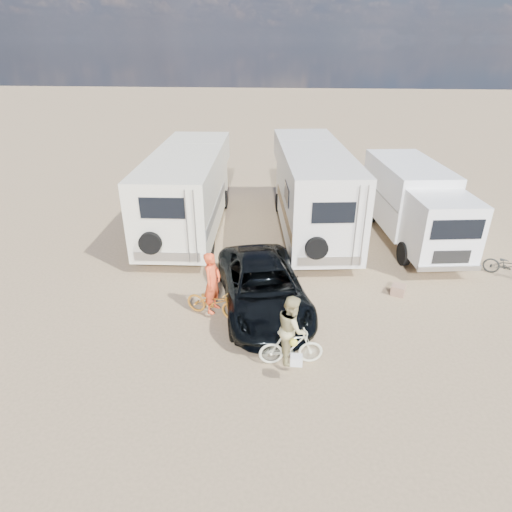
# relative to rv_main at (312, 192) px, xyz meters

# --- Properties ---
(ground) EXTENTS (140.00, 140.00, 0.00)m
(ground) POSITION_rel_rv_main_xyz_m (-0.12, -7.07, -1.79)
(ground) COLOR tan
(ground) RESTS_ON ground
(rv_main) EXTENTS (3.51, 8.75, 3.58)m
(rv_main) POSITION_rel_rv_main_xyz_m (0.00, 0.00, 0.00)
(rv_main) COLOR white
(rv_main) RESTS_ON ground
(rv_left) EXTENTS (3.05, 8.83, 3.34)m
(rv_left) POSITION_rel_rv_main_xyz_m (-5.25, 0.02, -0.12)
(rv_left) COLOR white
(rv_left) RESTS_ON ground
(box_truck) EXTENTS (3.14, 7.27, 2.99)m
(box_truck) POSITION_rel_rv_main_xyz_m (4.07, -0.58, -0.29)
(box_truck) COLOR white
(box_truck) RESTS_ON ground
(dark_suv) EXTENTS (3.54, 5.64, 1.45)m
(dark_suv) POSITION_rel_rv_main_xyz_m (-1.67, -6.07, -1.06)
(dark_suv) COLOR black
(dark_suv) RESTS_ON ground
(bike_man) EXTENTS (1.87, 1.12, 0.93)m
(bike_man) POSITION_rel_rv_main_xyz_m (-3.11, -6.63, -1.32)
(bike_man) COLOR #C2761E
(bike_man) RESTS_ON ground
(bike_woman) EXTENTS (1.70, 0.69, 0.99)m
(bike_woman) POSITION_rel_rv_main_xyz_m (-0.79, -8.62, -1.29)
(bike_woman) COLOR beige
(bike_woman) RESTS_ON ground
(rider_man) EXTENTS (0.64, 0.80, 1.91)m
(rider_man) POSITION_rel_rv_main_xyz_m (-3.11, -6.63, -0.84)
(rider_man) COLOR #E9471F
(rider_man) RESTS_ON ground
(rider_woman) EXTENTS (0.80, 0.97, 1.82)m
(rider_woman) POSITION_rel_rv_main_xyz_m (-0.79, -8.62, -0.88)
(rider_woman) COLOR tan
(rider_woman) RESTS_ON ground
(bike_parked) EXTENTS (1.70, 1.34, 0.86)m
(bike_parked) POSITION_rel_rv_main_xyz_m (6.77, -3.48, -1.36)
(bike_parked) COLOR black
(bike_parked) RESTS_ON ground
(cooler) EXTENTS (0.55, 0.43, 0.40)m
(cooler) POSITION_rel_rv_main_xyz_m (-1.38, -5.67, -1.59)
(cooler) COLOR #224495
(cooler) RESTS_ON ground
(crate) EXTENTS (0.55, 0.55, 0.33)m
(crate) POSITION_rel_rv_main_xyz_m (2.70, -4.97, -1.62)
(crate) COLOR #946D56
(crate) RESTS_ON ground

